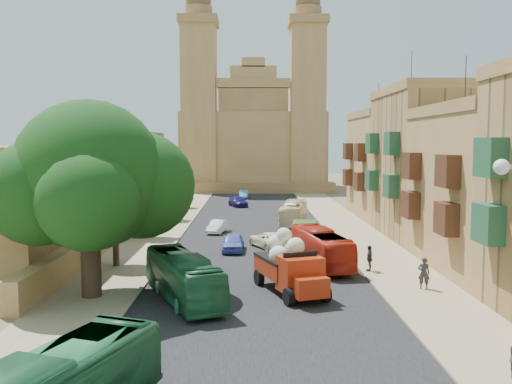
{
  "coord_description": "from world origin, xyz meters",
  "views": [
    {
      "loc": [
        -0.54,
        -27.64,
        8.67
      ],
      "look_at": [
        0.0,
        26.0,
        4.0
      ],
      "focal_mm": 40.0,
      "sensor_mm": 36.0,
      "label": 1
    }
  ],
  "objects_px": {
    "street_tree_c": "(166,191)",
    "bus_cream_east": "(294,213)",
    "bus_green_north": "(183,277)",
    "church": "(253,138)",
    "pedestrian_c": "(369,258)",
    "car_dkblue": "(238,202)",
    "street_tree_b": "(146,200)",
    "car_blue_b": "(244,194)",
    "street_tree_a": "(115,215)",
    "red_truck": "(290,265)",
    "bus_red_east": "(320,248)",
    "car_blue_a": "(233,242)",
    "car_white_a": "(218,227)",
    "car_white_b": "(290,214)",
    "car_cream": "(269,240)",
    "ficus_tree": "(91,181)",
    "pedestrian_a": "(424,273)",
    "street_tree_d": "(179,187)",
    "olive_pickup": "(304,234)"
  },
  "relations": [
    {
      "from": "street_tree_b",
      "to": "car_blue_a",
      "type": "relative_size",
      "value": 1.24
    },
    {
      "from": "street_tree_b",
      "to": "bus_green_north",
      "type": "relative_size",
      "value": 0.56
    },
    {
      "from": "church",
      "to": "red_truck",
      "type": "bearing_deg",
      "value": -88.64
    },
    {
      "from": "car_white_b",
      "to": "car_blue_a",
      "type": "bearing_deg",
      "value": 86.32
    },
    {
      "from": "street_tree_b",
      "to": "red_truck",
      "type": "xyz_separation_m",
      "value": [
        11.76,
        -19.41,
        -1.82
      ]
    },
    {
      "from": "street_tree_d",
      "to": "car_blue_a",
      "type": "xyz_separation_m",
      "value": [
        8.08,
        -30.65,
        -2.09
      ]
    },
    {
      "from": "street_tree_b",
      "to": "car_white_a",
      "type": "height_order",
      "value": "street_tree_b"
    },
    {
      "from": "street_tree_c",
      "to": "bus_cream_east",
      "type": "bearing_deg",
      "value": -17.45
    },
    {
      "from": "street_tree_b",
      "to": "pedestrian_c",
      "type": "bearing_deg",
      "value": -38.39
    },
    {
      "from": "street_tree_b",
      "to": "car_blue_b",
      "type": "distance_m",
      "value": 37.57
    },
    {
      "from": "street_tree_c",
      "to": "car_white_a",
      "type": "bearing_deg",
      "value": -56.09
    },
    {
      "from": "street_tree_d",
      "to": "car_blue_b",
      "type": "relative_size",
      "value": 1.1
    },
    {
      "from": "ficus_tree",
      "to": "street_tree_a",
      "type": "distance_m",
      "value": 8.54
    },
    {
      "from": "bus_green_north",
      "to": "red_truck",
      "type": "bearing_deg",
      "value": -9.76
    },
    {
      "from": "ficus_tree",
      "to": "car_blue_a",
      "type": "xyz_separation_m",
      "value": [
        7.48,
        13.35,
        -5.84
      ]
    },
    {
      "from": "red_truck",
      "to": "car_dkblue",
      "type": "bearing_deg",
      "value": 95.07
    },
    {
      "from": "bus_cream_east",
      "to": "street_tree_a",
      "type": "bearing_deg",
      "value": 64.35
    },
    {
      "from": "bus_green_north",
      "to": "bus_cream_east",
      "type": "distance_m",
      "value": 29.54
    },
    {
      "from": "car_white_b",
      "to": "pedestrian_c",
      "type": "xyz_separation_m",
      "value": [
        3.61,
        -25.42,
        0.25
      ]
    },
    {
      "from": "street_tree_c",
      "to": "car_white_a",
      "type": "distance_m",
      "value": 11.63
    },
    {
      "from": "car_dkblue",
      "to": "car_white_b",
      "type": "height_order",
      "value": "car_dkblue"
    },
    {
      "from": "street_tree_d",
      "to": "bus_cream_east",
      "type": "xyz_separation_m",
      "value": [
        14.0,
        -16.4,
        -1.54
      ]
    },
    {
      "from": "car_dkblue",
      "to": "pedestrian_c",
      "type": "distance_m",
      "value": 40.32
    },
    {
      "from": "car_white_a",
      "to": "car_dkblue",
      "type": "relative_size",
      "value": 0.8
    },
    {
      "from": "red_truck",
      "to": "bus_red_east",
      "type": "distance_m",
      "value": 7.82
    },
    {
      "from": "red_truck",
      "to": "bus_green_north",
      "type": "xyz_separation_m",
      "value": [
        -6.0,
        -1.35,
        -0.34
      ]
    },
    {
      "from": "church",
      "to": "street_tree_a",
      "type": "bearing_deg",
      "value": -98.54
    },
    {
      "from": "street_tree_a",
      "to": "bus_green_north",
      "type": "xyz_separation_m",
      "value": [
        5.76,
        -8.77,
        -2.32
      ]
    },
    {
      "from": "ficus_tree",
      "to": "car_blue_a",
      "type": "height_order",
      "value": "ficus_tree"
    },
    {
      "from": "church",
      "to": "street_tree_b",
      "type": "xyz_separation_m",
      "value": [
        -10.0,
        -54.61,
        -6.08
      ]
    },
    {
      "from": "bus_cream_east",
      "to": "car_blue_a",
      "type": "height_order",
      "value": "bus_cream_east"
    },
    {
      "from": "street_tree_c",
      "to": "car_dkblue",
      "type": "xyz_separation_m",
      "value": [
        7.79,
        13.27,
        -2.58
      ]
    },
    {
      "from": "church",
      "to": "pedestrian_c",
      "type": "bearing_deg",
      "value": -83.75
    },
    {
      "from": "red_truck",
      "to": "car_cream",
      "type": "distance_m",
      "value": 14.36
    },
    {
      "from": "red_truck",
      "to": "olive_pickup",
      "type": "relative_size",
      "value": 1.4
    },
    {
      "from": "ficus_tree",
      "to": "pedestrian_a",
      "type": "height_order",
      "value": "ficus_tree"
    },
    {
      "from": "street_tree_b",
      "to": "bus_green_north",
      "type": "bearing_deg",
      "value": -74.51
    },
    {
      "from": "bus_green_north",
      "to": "car_dkblue",
      "type": "xyz_separation_m",
      "value": [
        2.04,
        46.04,
        -0.61
      ]
    },
    {
      "from": "bus_red_east",
      "to": "car_cream",
      "type": "bearing_deg",
      "value": -74.07
    },
    {
      "from": "street_tree_a",
      "to": "red_truck",
      "type": "xyz_separation_m",
      "value": [
        11.76,
        -7.41,
        -1.98
      ]
    },
    {
      "from": "bus_green_north",
      "to": "street_tree_c",
      "type": "bearing_deg",
      "value": 77.49
    },
    {
      "from": "street_tree_b",
      "to": "car_cream",
      "type": "bearing_deg",
      "value": -24.89
    },
    {
      "from": "street_tree_c",
      "to": "red_truck",
      "type": "relative_size",
      "value": 0.73
    },
    {
      "from": "street_tree_a",
      "to": "street_tree_b",
      "type": "bearing_deg",
      "value": 90.0
    },
    {
      "from": "church",
      "to": "car_cream",
      "type": "distance_m",
      "value": 60.38
    },
    {
      "from": "bus_cream_east",
      "to": "car_white_a",
      "type": "relative_size",
      "value": 2.44
    },
    {
      "from": "red_truck",
      "to": "car_dkblue",
      "type": "xyz_separation_m",
      "value": [
        -3.96,
        44.68,
        -0.95
      ]
    },
    {
      "from": "pedestrian_c",
      "to": "street_tree_c",
      "type": "bearing_deg",
      "value": -129.84
    },
    {
      "from": "bus_green_north",
      "to": "pedestrian_c",
      "type": "bearing_deg",
      "value": 7.97
    },
    {
      "from": "car_dkblue",
      "to": "bus_cream_east",
      "type": "bearing_deg",
      "value": -87.47
    }
  ]
}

